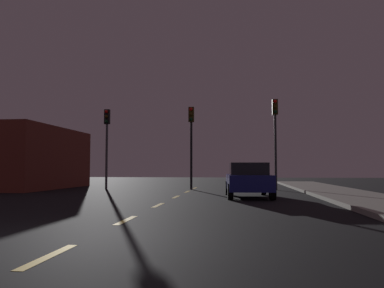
% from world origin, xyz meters
% --- Properties ---
extents(ground_plane, '(80.00, 80.00, 0.00)m').
position_xyz_m(ground_plane, '(0.00, 7.00, 0.00)').
color(ground_plane, black).
extents(lane_stripe_nearest, '(0.16, 1.60, 0.01)m').
position_xyz_m(lane_stripe_nearest, '(0.00, -1.20, 0.00)').
color(lane_stripe_nearest, '#EACC4C').
rests_on(lane_stripe_nearest, ground_plane).
extents(lane_stripe_second, '(0.16, 1.60, 0.01)m').
position_xyz_m(lane_stripe_second, '(0.00, 2.60, 0.00)').
color(lane_stripe_second, '#EACC4C').
rests_on(lane_stripe_second, ground_plane).
extents(lane_stripe_third, '(0.16, 1.60, 0.01)m').
position_xyz_m(lane_stripe_third, '(0.00, 6.40, 0.00)').
color(lane_stripe_third, '#EACC4C').
rests_on(lane_stripe_third, ground_plane).
extents(lane_stripe_fourth, '(0.16, 1.60, 0.01)m').
position_xyz_m(lane_stripe_fourth, '(0.00, 10.20, 0.00)').
color(lane_stripe_fourth, '#EACC4C').
rests_on(lane_stripe_fourth, ground_plane).
extents(lane_stripe_fifth, '(0.16, 1.60, 0.01)m').
position_xyz_m(lane_stripe_fifth, '(0.00, 14.00, 0.00)').
color(lane_stripe_fifth, '#EACC4C').
rests_on(lane_stripe_fifth, ground_plane).
extents(lane_stripe_sixth, '(0.16, 1.60, 0.01)m').
position_xyz_m(lane_stripe_sixth, '(0.00, 17.80, 0.00)').
color(lane_stripe_sixth, '#EACC4C').
rests_on(lane_stripe_sixth, ground_plane).
extents(traffic_signal_left, '(0.32, 0.38, 4.85)m').
position_xyz_m(traffic_signal_left, '(-5.24, 16.14, 3.41)').
color(traffic_signal_left, '#4C4C51').
rests_on(traffic_signal_left, ground_plane).
extents(traffic_signal_center, '(0.32, 0.38, 4.91)m').
position_xyz_m(traffic_signal_center, '(-0.04, 16.14, 3.44)').
color(traffic_signal_center, black).
rests_on(traffic_signal_center, ground_plane).
extents(traffic_signal_right, '(0.32, 0.38, 5.27)m').
position_xyz_m(traffic_signal_right, '(4.88, 16.14, 3.67)').
color(traffic_signal_right, '#2D2D30').
rests_on(traffic_signal_right, ground_plane).
extents(car_stopped_ahead, '(2.08, 4.08, 1.48)m').
position_xyz_m(car_stopped_ahead, '(3.13, 10.37, 0.76)').
color(car_stopped_ahead, navy).
rests_on(car_stopped_ahead, ground_plane).
extents(storefront_left, '(4.72, 8.67, 3.76)m').
position_xyz_m(storefront_left, '(-10.36, 16.18, 1.88)').
color(storefront_left, maroon).
rests_on(storefront_left, ground_plane).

